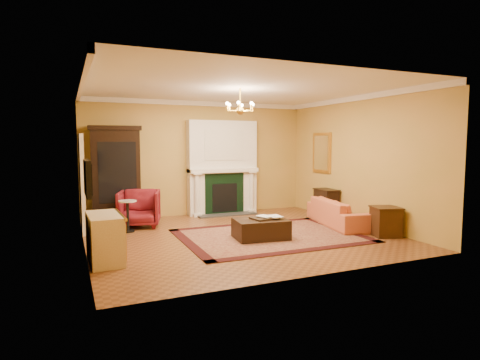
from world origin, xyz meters
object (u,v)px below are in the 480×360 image
china_cabinet (116,176)px  leather_ottoman (261,229)px  coral_sofa (340,208)px  end_table (386,222)px  wingback_armchair (139,207)px  pedestal_table (128,214)px  console_table (326,204)px  commode (105,238)px

china_cabinet → leather_ottoman: bearing=-44.3°
coral_sofa → end_table: bearing=-160.4°
china_cabinet → coral_sofa: size_ratio=1.07×
wingback_armchair → pedestal_table: wingback_armchair is taller
china_cabinet → console_table: china_cabinet is taller
pedestal_table → leather_ottoman: bearing=-35.8°
wingback_armchair → leather_ottoman: bearing=-31.2°
wingback_armchair → console_table: bearing=5.5°
china_cabinet → end_table: bearing=-31.3°
end_table → leather_ottoman: bearing=161.9°
console_table → leather_ottoman: 2.86m
wingback_armchair → end_table: wingback_armchair is taller
console_table → coral_sofa: bearing=-102.8°
pedestal_table → commode: size_ratio=0.66×
china_cabinet → wingback_armchair: china_cabinet is taller
end_table → coral_sofa: bearing=98.6°
china_cabinet → console_table: 5.25m
commode → coral_sofa: size_ratio=0.50×
commode → leather_ottoman: size_ratio=1.01×
wingback_armchair → coral_sofa: 4.63m
coral_sofa → commode: bearing=109.9°
coral_sofa → end_table: (0.19, -1.25, -0.11)m
china_cabinet → commode: 3.43m
commode → console_table: 5.77m
pedestal_table → end_table: bearing=-27.5°
wingback_armchair → console_table: (4.54, -0.84, -0.10)m
pedestal_table → commode: 2.16m
console_table → leather_ottoman: bearing=-149.2°
commode → leather_ottoman: bearing=4.9°
coral_sofa → leather_ottoman: 2.33m
commode → coral_sofa: coral_sofa is taller
wingback_armchair → commode: wingback_armchair is taller
wingback_armchair → coral_sofa: wingback_armchair is taller
china_cabinet → coral_sofa: china_cabinet is taller
coral_sofa → leather_ottoman: (-2.27, -0.45, -0.20)m
commode → coral_sofa: bearing=6.7°
console_table → leather_ottoman: size_ratio=0.70×
pedestal_table → leather_ottoman: 2.90m
console_table → pedestal_table: bearing=178.7°
coral_sofa → leather_ottoman: coral_sofa is taller
coral_sofa → end_table: 1.27m
pedestal_table → console_table: bearing=-4.2°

